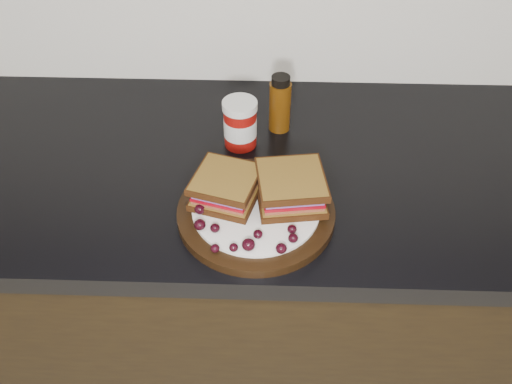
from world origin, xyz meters
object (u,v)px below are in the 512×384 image
plate (256,213)px  condiment_jar (240,124)px  sandwich_left (226,187)px  oil_bottle (280,103)px

plate → condiment_jar: 0.22m
sandwich_left → condiment_jar: bearing=101.4°
condiment_jar → oil_bottle: size_ratio=0.81×
plate → oil_bottle: size_ratio=2.24×
sandwich_left → condiment_jar: (0.02, 0.18, 0.00)m
plate → sandwich_left: 0.07m
sandwich_left → plate: bearing=-6.7°
plate → oil_bottle: oil_bottle is taller
plate → sandwich_left: bearing=157.2°
plate → oil_bottle: bearing=81.3°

